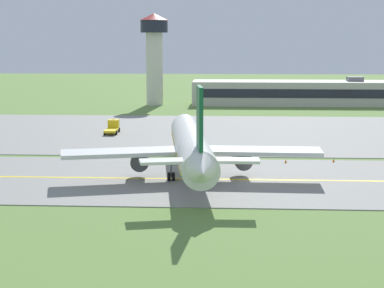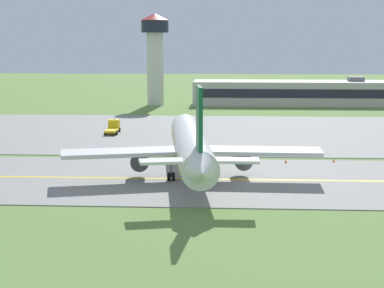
{
  "view_description": "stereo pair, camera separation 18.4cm",
  "coord_description": "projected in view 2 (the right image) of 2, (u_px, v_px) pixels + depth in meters",
  "views": [
    {
      "loc": [
        -3.09,
        -80.32,
        17.48
      ],
      "look_at": [
        -7.84,
        3.35,
        4.0
      ],
      "focal_mm": 61.37,
      "sensor_mm": 36.0,
      "label": 1
    },
    {
      "loc": [
        -2.91,
        -80.31,
        17.48
      ],
      "look_at": [
        -7.84,
        3.35,
        4.0
      ],
      "focal_mm": 61.37,
      "sensor_mm": 36.0,
      "label": 2
    }
  ],
  "objects": [
    {
      "name": "ground_plane",
      "position": [
        253.0,
        180.0,
        81.76
      ],
      "size": [
        500.0,
        500.0,
        0.0
      ],
      "primitive_type": "plane",
      "color": "olive"
    },
    {
      "name": "taxiway_strip",
      "position": [
        253.0,
        180.0,
        81.75
      ],
      "size": [
        240.0,
        28.0,
        0.1
      ],
      "primitive_type": "cube",
      "color": "gray",
      "rests_on": "ground"
    },
    {
      "name": "apron_pad",
      "position": [
        299.0,
        133.0,
        122.56
      ],
      "size": [
        140.0,
        52.0,
        0.1
      ],
      "primitive_type": "cube",
      "color": "gray",
      "rests_on": "ground"
    },
    {
      "name": "taxiway_centreline",
      "position": [
        253.0,
        180.0,
        81.74
      ],
      "size": [
        220.0,
        0.6,
        0.01
      ],
      "primitive_type": "cube",
      "color": "yellow",
      "rests_on": "taxiway_strip"
    },
    {
      "name": "airplane_lead",
      "position": [
        191.0,
        146.0,
        82.4
      ],
      "size": [
        32.3,
        39.65,
        12.7
      ],
      "color": "white",
      "rests_on": "ground"
    },
    {
      "name": "service_truck_baggage",
      "position": [
        113.0,
        127.0,
        122.47
      ],
      "size": [
        2.48,
        6.45,
        2.59
      ],
      "color": "yellow",
      "rests_on": "ground"
    },
    {
      "name": "terminal_building",
      "position": [
        309.0,
        93.0,
        175.24
      ],
      "size": [
        61.54,
        12.97,
        7.51
      ],
      "color": "beige",
      "rests_on": "ground"
    },
    {
      "name": "control_tower",
      "position": [
        155.0,
        50.0,
        172.77
      ],
      "size": [
        7.6,
        7.6,
        24.06
      ],
      "color": "silver",
      "rests_on": "ground"
    },
    {
      "name": "traffic_cone_near_edge",
      "position": [
        286.0,
        161.0,
        92.79
      ],
      "size": [
        0.44,
        0.44,
        0.6
      ],
      "primitive_type": "cone",
      "color": "orange",
      "rests_on": "ground"
    },
    {
      "name": "traffic_cone_far_edge",
      "position": [
        334.0,
        161.0,
        93.41
      ],
      "size": [
        0.44,
        0.44,
        0.6
      ],
      "primitive_type": "cone",
      "color": "orange",
      "rests_on": "ground"
    }
  ]
}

